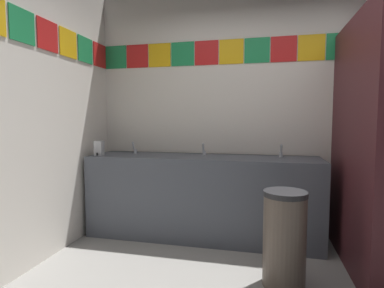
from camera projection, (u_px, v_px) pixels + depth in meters
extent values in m
cube|color=silver|center=(269.00, 112.00, 3.43)|extent=(3.91, 0.08, 2.71)
cube|color=#1E8C4C|center=(116.00, 57.00, 3.74)|extent=(0.27, 0.01, 0.27)
cube|color=red|center=(137.00, 56.00, 3.68)|extent=(0.27, 0.01, 0.27)
cube|color=yellow|center=(160.00, 55.00, 3.62)|extent=(0.27, 0.01, 0.27)
cube|color=#1E8C4C|center=(183.00, 54.00, 3.55)|extent=(0.27, 0.01, 0.27)
cube|color=red|center=(207.00, 53.00, 3.49)|extent=(0.27, 0.01, 0.27)
cube|color=yellow|center=(231.00, 52.00, 3.43)|extent=(0.27, 0.01, 0.27)
cube|color=#1E8C4C|center=(257.00, 50.00, 3.36)|extent=(0.27, 0.01, 0.27)
cube|color=red|center=(284.00, 49.00, 3.30)|extent=(0.27, 0.01, 0.27)
cube|color=yellow|center=(311.00, 48.00, 3.24)|extent=(0.27, 0.01, 0.27)
cube|color=#1E8C4C|center=(340.00, 46.00, 3.17)|extent=(0.27, 0.01, 0.27)
cube|color=red|center=(370.00, 45.00, 3.11)|extent=(0.27, 0.01, 0.27)
cube|color=#1E8C4C|center=(22.00, 26.00, 2.47)|extent=(0.01, 0.27, 0.27)
cube|color=red|center=(48.00, 35.00, 2.76)|extent=(0.01, 0.27, 0.27)
cube|color=yellow|center=(68.00, 43.00, 3.05)|extent=(0.01, 0.27, 0.27)
cube|color=#1E8C4C|center=(85.00, 50.00, 3.34)|extent=(0.01, 0.27, 0.27)
cube|color=red|center=(100.00, 55.00, 3.63)|extent=(0.01, 0.27, 0.27)
cube|color=#4C515B|center=(202.00, 197.00, 3.33)|extent=(2.44, 0.60, 0.88)
cube|color=#4C515B|center=(207.00, 157.00, 3.57)|extent=(2.44, 0.03, 0.08)
cylinder|color=white|center=(130.00, 160.00, 3.45)|extent=(0.34, 0.34, 0.10)
cylinder|color=white|center=(202.00, 162.00, 3.27)|extent=(0.34, 0.34, 0.10)
cylinder|color=white|center=(281.00, 164.00, 3.08)|extent=(0.34, 0.34, 0.10)
cylinder|color=silver|center=(135.00, 151.00, 3.58)|extent=(0.04, 0.04, 0.05)
cylinder|color=silver|center=(133.00, 146.00, 3.53)|extent=(0.02, 0.06, 0.09)
cylinder|color=silver|center=(204.00, 153.00, 3.40)|extent=(0.04, 0.04, 0.05)
cylinder|color=silver|center=(203.00, 147.00, 3.34)|extent=(0.02, 0.06, 0.09)
cylinder|color=silver|center=(281.00, 155.00, 3.21)|extent=(0.04, 0.04, 0.05)
cylinder|color=silver|center=(281.00, 149.00, 3.16)|extent=(0.02, 0.06, 0.09)
cube|color=#B7BABF|center=(99.00, 148.00, 3.36)|extent=(0.09, 0.07, 0.16)
cylinder|color=black|center=(97.00, 154.00, 3.32)|extent=(0.02, 0.02, 0.03)
cube|color=#471E23|center=(350.00, 144.00, 2.61)|extent=(0.04, 1.33, 2.11)
cylinder|color=silver|center=(382.00, 136.00, 1.97)|extent=(0.02, 0.02, 0.10)
cylinder|color=brown|center=(284.00, 241.00, 2.34)|extent=(0.32, 0.32, 0.69)
cylinder|color=#262628|center=(286.00, 194.00, 2.31)|extent=(0.33, 0.33, 0.04)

